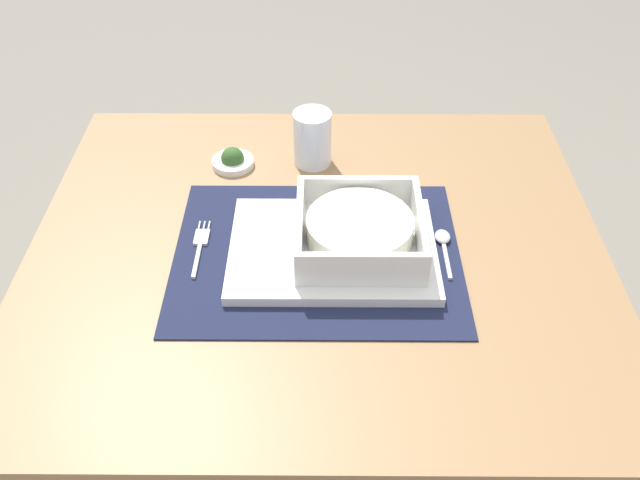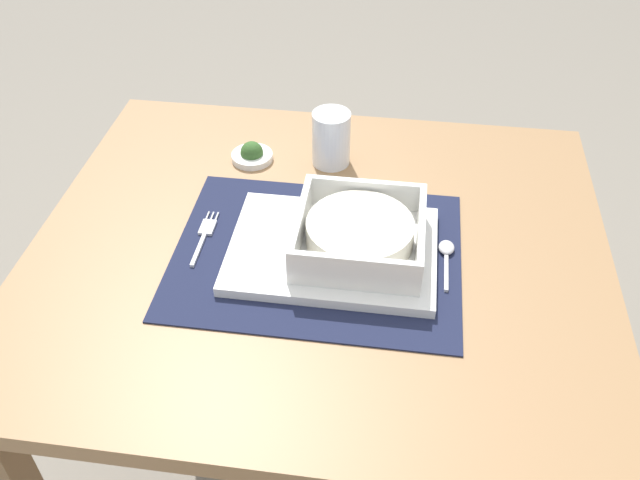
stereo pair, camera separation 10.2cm
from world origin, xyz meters
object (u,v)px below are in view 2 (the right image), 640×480
(fork, at_px, (205,234))
(dining_table, at_px, (319,293))
(spoon, at_px, (446,252))
(condiment_saucer, at_px, (252,155))
(bread_knife, at_px, (416,263))
(porridge_bowl, at_px, (360,234))
(drinking_glass, at_px, (331,141))
(butter_knife, at_px, (430,271))

(fork, bearing_deg, dining_table, 0.92)
(fork, distance_m, spoon, 0.37)
(condiment_saucer, bearing_deg, bread_knife, -38.73)
(porridge_bowl, bearing_deg, condiment_saucer, 132.91)
(spoon, height_order, drinking_glass, drinking_glass)
(bread_knife, bearing_deg, dining_table, 174.66)
(spoon, relative_size, butter_knife, 0.77)
(fork, relative_size, drinking_glass, 1.31)
(porridge_bowl, xyz_separation_m, bread_knife, (0.09, -0.01, -0.04))
(fork, bearing_deg, butter_knife, -6.91)
(spoon, bearing_deg, drinking_glass, 130.16)
(fork, distance_m, drinking_glass, 0.29)
(fork, relative_size, condiment_saucer, 1.74)
(dining_table, bearing_deg, butter_knife, -14.11)
(dining_table, height_order, porridge_bowl, porridge_bowl)
(dining_table, xyz_separation_m, spoon, (0.19, -0.00, 0.11))
(dining_table, height_order, drinking_glass, drinking_glass)
(spoon, height_order, condiment_saucer, condiment_saucer)
(dining_table, bearing_deg, fork, -178.29)
(porridge_bowl, relative_size, butter_knife, 1.35)
(porridge_bowl, bearing_deg, spoon, 7.83)
(spoon, bearing_deg, condiment_saucer, 146.27)
(porridge_bowl, xyz_separation_m, spoon, (0.13, 0.02, -0.04))
(porridge_bowl, distance_m, fork, 0.25)
(bread_knife, bearing_deg, porridge_bowl, 178.47)
(dining_table, bearing_deg, porridge_bowl, -16.04)
(butter_knife, relative_size, condiment_saucer, 1.88)
(bread_knife, relative_size, drinking_glass, 1.33)
(spoon, xyz_separation_m, bread_knife, (-0.04, -0.03, -0.00))
(bread_knife, bearing_deg, condiment_saucer, 146.89)
(dining_table, bearing_deg, drinking_glass, 92.65)
(spoon, height_order, butter_knife, spoon)
(bread_knife, bearing_deg, spoon, 38.75)
(fork, distance_m, condiment_saucer, 0.22)
(porridge_bowl, relative_size, fork, 1.45)
(porridge_bowl, distance_m, spoon, 0.14)
(porridge_bowl, height_order, bread_knife, porridge_bowl)
(dining_table, relative_size, butter_knife, 6.39)
(spoon, distance_m, bread_knife, 0.05)
(butter_knife, relative_size, drinking_glass, 1.41)
(dining_table, bearing_deg, bread_knife, -10.96)
(drinking_glass, bearing_deg, spoon, -47.72)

